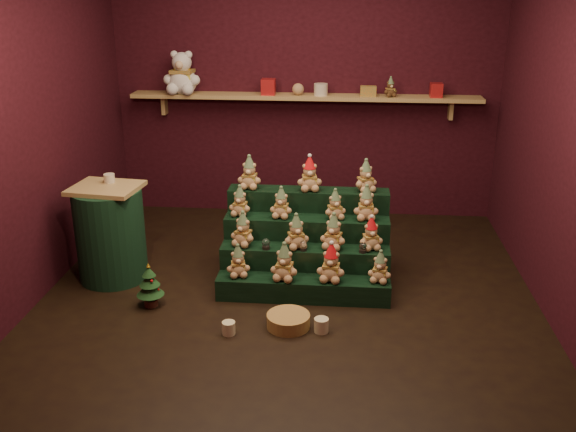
# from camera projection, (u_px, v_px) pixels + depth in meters

# --- Properties ---
(ground) EXTENTS (4.00, 4.00, 0.00)m
(ground) POSITION_uv_depth(u_px,v_px,m) (289.00, 293.00, 5.30)
(ground) COLOR black
(ground) RESTS_ON ground
(back_wall) EXTENTS (4.00, 0.10, 2.80)m
(back_wall) POSITION_uv_depth(u_px,v_px,m) (306.00, 84.00, 6.72)
(back_wall) COLOR black
(back_wall) RESTS_ON ground
(front_wall) EXTENTS (4.00, 0.10, 2.80)m
(front_wall) POSITION_uv_depth(u_px,v_px,m) (250.00, 226.00, 2.90)
(front_wall) COLOR black
(front_wall) RESTS_ON ground
(left_wall) EXTENTS (0.10, 4.00, 2.80)m
(left_wall) POSITION_uv_depth(u_px,v_px,m) (26.00, 122.00, 4.98)
(left_wall) COLOR black
(left_wall) RESTS_ON ground
(right_wall) EXTENTS (0.10, 4.00, 2.80)m
(right_wall) POSITION_uv_depth(u_px,v_px,m) (571.00, 132.00, 4.64)
(right_wall) COLOR black
(right_wall) RESTS_ON ground
(back_shelf) EXTENTS (3.60, 0.26, 0.24)m
(back_shelf) POSITION_uv_depth(u_px,v_px,m) (305.00, 97.00, 6.60)
(back_shelf) COLOR tan
(back_shelf) RESTS_ON ground
(riser_tier_front) EXTENTS (1.40, 0.22, 0.18)m
(riser_tier_front) POSITION_uv_depth(u_px,v_px,m) (303.00, 289.00, 5.18)
(riser_tier_front) COLOR black
(riser_tier_front) RESTS_ON ground
(riser_tier_midfront) EXTENTS (1.40, 0.22, 0.36)m
(riser_tier_midfront) POSITION_uv_depth(u_px,v_px,m) (305.00, 267.00, 5.36)
(riser_tier_midfront) COLOR black
(riser_tier_midfront) RESTS_ON ground
(riser_tier_midback) EXTENTS (1.40, 0.22, 0.54)m
(riser_tier_midback) POSITION_uv_depth(u_px,v_px,m) (307.00, 247.00, 5.53)
(riser_tier_midback) COLOR black
(riser_tier_midback) RESTS_ON ground
(riser_tier_back) EXTENTS (1.40, 0.22, 0.72)m
(riser_tier_back) POSITION_uv_depth(u_px,v_px,m) (308.00, 228.00, 5.70)
(riser_tier_back) COLOR black
(riser_tier_back) RESTS_ON ground
(teddy_0) EXTENTS (0.22, 0.21, 0.27)m
(teddy_0) POSITION_uv_depth(u_px,v_px,m) (238.00, 261.00, 5.16)
(teddy_0) COLOR tan
(teddy_0) RESTS_ON riser_tier_front
(teddy_1) EXTENTS (0.25, 0.23, 0.31)m
(teddy_1) POSITION_uv_depth(u_px,v_px,m) (284.00, 262.00, 5.09)
(teddy_1) COLOR tan
(teddy_1) RESTS_ON riser_tier_front
(teddy_2) EXTENTS (0.25, 0.23, 0.31)m
(teddy_2) POSITION_uv_depth(u_px,v_px,m) (331.00, 263.00, 5.07)
(teddy_2) COLOR tan
(teddy_2) RESTS_ON riser_tier_front
(teddy_3) EXTENTS (0.22, 0.20, 0.26)m
(teddy_3) POSITION_uv_depth(u_px,v_px,m) (380.00, 267.00, 5.06)
(teddy_3) COLOR tan
(teddy_3) RESTS_ON riser_tier_front
(teddy_4) EXTENTS (0.26, 0.24, 0.29)m
(teddy_4) POSITION_uv_depth(u_px,v_px,m) (243.00, 229.00, 5.29)
(teddy_4) COLOR tan
(teddy_4) RESTS_ON riser_tier_midfront
(teddy_5) EXTENTS (0.26, 0.25, 0.29)m
(teddy_5) POSITION_uv_depth(u_px,v_px,m) (296.00, 231.00, 5.24)
(teddy_5) COLOR tan
(teddy_5) RESTS_ON riser_tier_midfront
(teddy_6) EXTENTS (0.26, 0.24, 0.30)m
(teddy_6) POSITION_uv_depth(u_px,v_px,m) (334.00, 231.00, 5.23)
(teddy_6) COLOR tan
(teddy_6) RESTS_ON riser_tier_midfront
(teddy_7) EXTENTS (0.23, 0.22, 0.27)m
(teddy_7) POSITION_uv_depth(u_px,v_px,m) (371.00, 234.00, 5.22)
(teddy_7) COLOR tan
(teddy_7) RESTS_ON riser_tier_midfront
(teddy_8) EXTENTS (0.21, 0.20, 0.26)m
(teddy_8) POSITION_uv_depth(u_px,v_px,m) (240.00, 201.00, 5.45)
(teddy_8) COLOR tan
(teddy_8) RESTS_ON riser_tier_midback
(teddy_9) EXTENTS (0.21, 0.19, 0.26)m
(teddy_9) POSITION_uv_depth(u_px,v_px,m) (281.00, 203.00, 5.40)
(teddy_9) COLOR tan
(teddy_9) RESTS_ON riser_tier_midback
(teddy_10) EXTENTS (0.23, 0.22, 0.25)m
(teddy_10) POSITION_uv_depth(u_px,v_px,m) (335.00, 204.00, 5.37)
(teddy_10) COLOR tan
(teddy_10) RESTS_ON riser_tier_midback
(teddy_11) EXTENTS (0.22, 0.20, 0.29)m
(teddy_11) POSITION_uv_depth(u_px,v_px,m) (366.00, 203.00, 5.35)
(teddy_11) COLOR tan
(teddy_11) RESTS_ON riser_tier_midback
(teddy_12) EXTENTS (0.22, 0.20, 0.29)m
(teddy_12) POSITION_uv_depth(u_px,v_px,m) (249.00, 172.00, 5.56)
(teddy_12) COLOR tan
(teddy_12) RESTS_ON riser_tier_back
(teddy_13) EXTENTS (0.24, 0.22, 0.30)m
(teddy_13) POSITION_uv_depth(u_px,v_px,m) (309.00, 174.00, 5.51)
(teddy_13) COLOR tan
(teddy_13) RESTS_ON riser_tier_back
(teddy_14) EXTENTS (0.26, 0.25, 0.28)m
(teddy_14) POSITION_uv_depth(u_px,v_px,m) (366.00, 176.00, 5.49)
(teddy_14) COLOR tan
(teddy_14) RESTS_ON riser_tier_back
(snow_globe_a) EXTENTS (0.07, 0.07, 0.09)m
(snow_globe_a) POSITION_uv_depth(u_px,v_px,m) (266.00, 244.00, 5.25)
(snow_globe_a) COLOR black
(snow_globe_a) RESTS_ON riser_tier_midfront
(snow_globe_b) EXTENTS (0.06, 0.06, 0.08)m
(snow_globe_b) POSITION_uv_depth(u_px,v_px,m) (303.00, 245.00, 5.22)
(snow_globe_b) COLOR black
(snow_globe_b) RESTS_ON riser_tier_midfront
(snow_globe_c) EXTENTS (0.07, 0.07, 0.09)m
(snow_globe_c) POSITION_uv_depth(u_px,v_px,m) (363.00, 247.00, 5.18)
(snow_globe_c) COLOR black
(snow_globe_c) RESTS_ON riser_tier_midfront
(side_table) EXTENTS (0.60, 0.58, 0.83)m
(side_table) POSITION_uv_depth(u_px,v_px,m) (110.00, 233.00, 5.45)
(side_table) COLOR tan
(side_table) RESTS_ON ground
(table_ornament) EXTENTS (0.09, 0.09, 0.07)m
(table_ornament) POSITION_uv_depth(u_px,v_px,m) (109.00, 178.00, 5.38)
(table_ornament) COLOR beige
(table_ornament) RESTS_ON side_table
(mini_christmas_tree) EXTENTS (0.22, 0.22, 0.37)m
(mini_christmas_tree) POSITION_uv_depth(u_px,v_px,m) (150.00, 285.00, 5.05)
(mini_christmas_tree) COLOR #432118
(mini_christmas_tree) RESTS_ON ground
(mug_left) EXTENTS (0.10, 0.10, 0.10)m
(mug_left) POSITION_uv_depth(u_px,v_px,m) (229.00, 328.00, 4.68)
(mug_left) COLOR beige
(mug_left) RESTS_ON ground
(mug_right) EXTENTS (0.11, 0.11, 0.11)m
(mug_right) POSITION_uv_depth(u_px,v_px,m) (321.00, 325.00, 4.71)
(mug_right) COLOR beige
(mug_right) RESTS_ON ground
(wicker_basket) EXTENTS (0.33, 0.33, 0.10)m
(wicker_basket) POSITION_uv_depth(u_px,v_px,m) (288.00, 321.00, 4.78)
(wicker_basket) COLOR #AB8345
(wicker_basket) RESTS_ON ground
(white_bear) EXTENTS (0.41, 0.37, 0.54)m
(white_bear) POSITION_uv_depth(u_px,v_px,m) (182.00, 67.00, 6.56)
(white_bear) COLOR white
(white_bear) RESTS_ON back_shelf
(brown_bear) EXTENTS (0.17, 0.16, 0.19)m
(brown_bear) POSITION_uv_depth(u_px,v_px,m) (390.00, 87.00, 6.45)
(brown_bear) COLOR #50341A
(brown_bear) RESTS_ON back_shelf
(gift_tin_red_a) EXTENTS (0.14, 0.14, 0.16)m
(gift_tin_red_a) POSITION_uv_depth(u_px,v_px,m) (268.00, 87.00, 6.57)
(gift_tin_red_a) COLOR #B41B1D
(gift_tin_red_a) RESTS_ON back_shelf
(gift_tin_cream) EXTENTS (0.14, 0.14, 0.12)m
(gift_tin_cream) POSITION_uv_depth(u_px,v_px,m) (321.00, 90.00, 6.53)
(gift_tin_cream) COLOR beige
(gift_tin_cream) RESTS_ON back_shelf
(gift_tin_red_b) EXTENTS (0.12, 0.12, 0.14)m
(gift_tin_red_b) POSITION_uv_depth(u_px,v_px,m) (436.00, 90.00, 6.43)
(gift_tin_red_b) COLOR #B41B1D
(gift_tin_red_b) RESTS_ON back_shelf
(shelf_plush_ball) EXTENTS (0.12, 0.12, 0.12)m
(shelf_plush_ball) POSITION_uv_depth(u_px,v_px,m) (298.00, 89.00, 6.55)
(shelf_plush_ball) COLOR tan
(shelf_plush_ball) RESTS_ON back_shelf
(scarf_gift_box) EXTENTS (0.16, 0.10, 0.10)m
(scarf_gift_box) POSITION_uv_depth(u_px,v_px,m) (368.00, 91.00, 6.49)
(scarf_gift_box) COLOR #C7651C
(scarf_gift_box) RESTS_ON back_shelf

